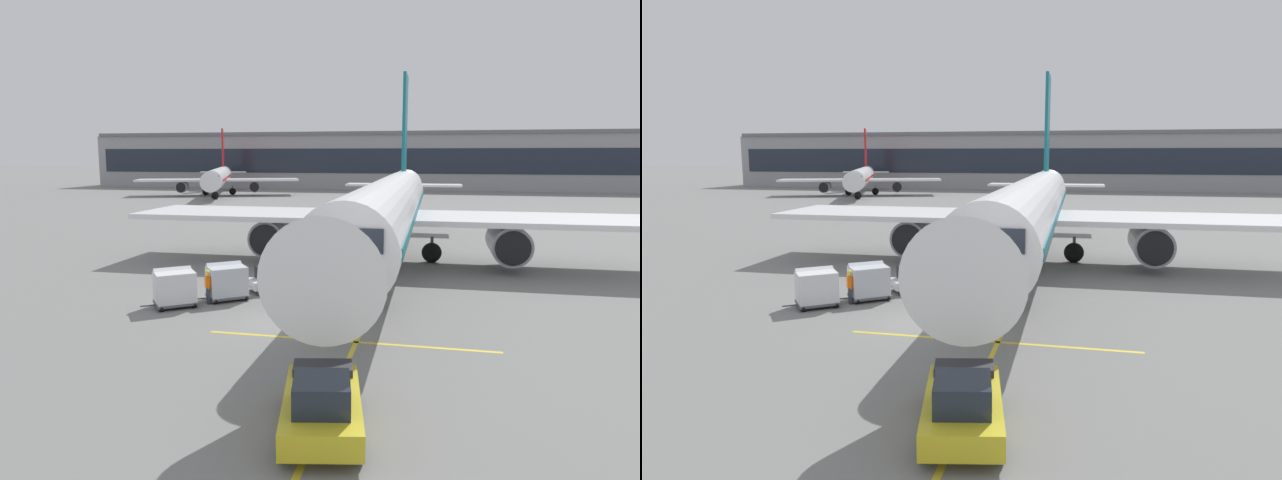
# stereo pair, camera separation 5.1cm
# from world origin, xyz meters

# --- Properties ---
(ground_plane) EXTENTS (600.00, 600.00, 0.00)m
(ground_plane) POSITION_xyz_m (0.00, 0.00, 0.00)
(ground_plane) COLOR slate
(parked_airplane) EXTENTS (35.52, 46.25, 15.39)m
(parked_airplane) POSITION_xyz_m (3.63, 14.92, 3.79)
(parked_airplane) COLOR white
(parked_airplane) RESTS_ON ground
(belt_loader) EXTENTS (5.04, 4.24, 2.85)m
(belt_loader) POSITION_xyz_m (-1.36, 6.08, 0.84)
(belt_loader) COLOR silver
(belt_loader) RESTS_ON ground
(baggage_cart_lead) EXTENTS (2.66, 2.48, 1.91)m
(baggage_cart_lead) POSITION_xyz_m (-3.71, 3.45, 1.00)
(baggage_cart_lead) COLOR #515156
(baggage_cart_lead) RESTS_ON ground
(baggage_cart_second) EXTENTS (2.66, 2.48, 1.91)m
(baggage_cart_second) POSITION_xyz_m (-5.74, 1.63, 1.00)
(baggage_cart_second) COLOR #515156
(baggage_cart_second) RESTS_ON ground
(pushback_tug) EXTENTS (2.91, 4.72, 1.83)m
(pushback_tug) POSITION_xyz_m (4.08, -9.11, 0.83)
(pushback_tug) COLOR gold
(pushback_tug) RESTS_ON ground
(ground_crew_by_loader) EXTENTS (0.39, 0.51, 1.74)m
(ground_crew_by_loader) POSITION_xyz_m (-2.75, 6.64, 1.00)
(ground_crew_by_loader) COLOR #514C42
(ground_crew_by_loader) RESTS_ON ground
(ground_crew_by_carts) EXTENTS (0.41, 0.48, 1.74)m
(ground_crew_by_carts) POSITION_xyz_m (-4.31, 2.42, 1.00)
(ground_crew_by_carts) COLOR #333847
(ground_crew_by_carts) RESTS_ON ground
(ground_crew_marshaller) EXTENTS (0.51, 0.39, 1.74)m
(ground_crew_marshaller) POSITION_xyz_m (-3.73, 4.48, 1.00)
(ground_crew_marshaller) COLOR black
(ground_crew_marshaller) RESTS_ON ground
(ground_crew_wingwalker) EXTENTS (0.52, 0.38, 1.74)m
(ground_crew_wingwalker) POSITION_xyz_m (-0.40, 5.41, 1.00)
(ground_crew_wingwalker) COLOR black
(ground_crew_wingwalker) RESTS_ON ground
(safety_cone_engine_keepout) EXTENTS (0.67, 0.67, 0.76)m
(safety_cone_engine_keepout) POSITION_xyz_m (-3.28, 10.14, 0.37)
(safety_cone_engine_keepout) COLOR black
(safety_cone_engine_keepout) RESTS_ON ground
(safety_cone_wingtip) EXTENTS (0.67, 0.67, 0.76)m
(safety_cone_wingtip) POSITION_xyz_m (-2.75, 10.98, 0.37)
(safety_cone_wingtip) COLOR black
(safety_cone_wingtip) RESTS_ON ground
(safety_cone_nose_mark) EXTENTS (0.53, 0.53, 0.61)m
(safety_cone_nose_mark) POSITION_xyz_m (-2.55, 12.81, 0.29)
(safety_cone_nose_mark) COLOR black
(safety_cone_nose_mark) RESTS_ON ground
(apron_guidance_line_lead_in) EXTENTS (0.20, 110.00, 0.01)m
(apron_guidance_line_lead_in) POSITION_xyz_m (3.93, 14.11, 0.00)
(apron_guidance_line_lead_in) COLOR yellow
(apron_guidance_line_lead_in) RESTS_ON ground
(apron_guidance_line_stop_bar) EXTENTS (12.00, 0.20, 0.01)m
(apron_guidance_line_stop_bar) POSITION_xyz_m (3.63, -1.72, 0.00)
(apron_guidance_line_stop_bar) COLOR yellow
(apron_guidance_line_stop_bar) RESTS_ON ground
(terminal_building) EXTENTS (131.17, 15.98, 12.53)m
(terminal_building) POSITION_xyz_m (-7.56, 103.32, 6.21)
(terminal_building) COLOR #939399
(terminal_building) RESTS_ON ground
(distant_airplane) EXTENTS (30.03, 37.44, 13.00)m
(distant_airplane) POSITION_xyz_m (-33.24, 73.41, 3.30)
(distant_airplane) COLOR white
(distant_airplane) RESTS_ON ground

